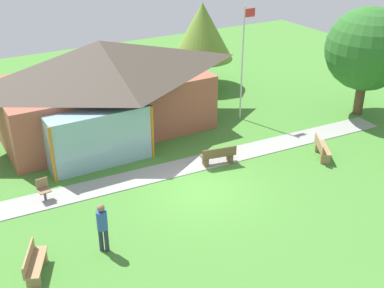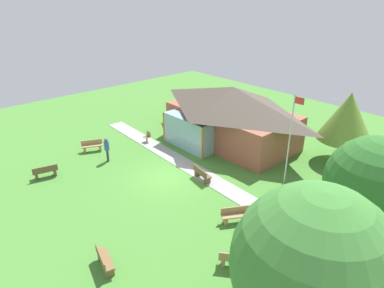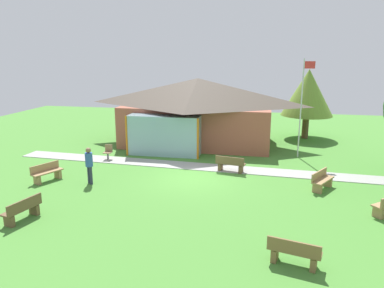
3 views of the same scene
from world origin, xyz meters
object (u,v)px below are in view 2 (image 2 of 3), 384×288
(bench_mid_right, at_px, (236,216))
(tree_behind_pavilion_right, at_px, (348,117))
(flagpole, at_px, (290,136))
(tree_east_hedge, at_px, (374,184))
(bench_lawn_far_right, at_px, (236,260))
(bench_front_left, at_px, (45,172))
(bench_rear_near_path, at_px, (202,174))
(visitor_strolling_lawn, at_px, (107,148))
(pavilion, at_px, (230,114))
(bench_front_right, at_px, (104,260))
(tree_far_east, at_px, (313,265))
(bench_mid_left, at_px, (92,146))
(patio_chair_west, at_px, (147,137))

(bench_mid_right, height_order, tree_behind_pavilion_right, tree_behind_pavilion_right)
(flagpole, relative_size, tree_east_hedge, 1.03)
(bench_lawn_far_right, distance_m, bench_front_left, 13.58)
(bench_lawn_far_right, xyz_separation_m, bench_rear_near_path, (-6.36, 4.03, 0.00))
(visitor_strolling_lawn, height_order, tree_east_hedge, tree_east_hedge)
(visitor_strolling_lawn, bearing_deg, tree_behind_pavilion_right, -97.75)
(pavilion, relative_size, tree_east_hedge, 1.91)
(bench_rear_near_path, distance_m, visitor_strolling_lawn, 6.99)
(pavilion, relative_size, bench_front_right, 6.76)
(bench_front_left, xyz_separation_m, tree_east_hedge, (16.22, 8.19, 3.03))
(bench_lawn_far_right, height_order, tree_far_east, tree_far_east)
(bench_front_right, bearing_deg, bench_mid_left, 169.17)
(bench_mid_left, xyz_separation_m, tree_far_east, (18.80, -2.57, 3.58))
(bench_mid_right, bearing_deg, tree_far_east, 87.56)
(bench_front_left, height_order, bench_rear_near_path, same)
(visitor_strolling_lawn, relative_size, tree_far_east, 0.27)
(bench_mid_left, height_order, patio_chair_west, patio_chair_west)
(bench_front_right, relative_size, visitor_strolling_lawn, 0.90)
(patio_chair_west, bearing_deg, tree_far_east, 156.37)
(visitor_strolling_lawn, xyz_separation_m, tree_behind_pavilion_right, (10.80, 11.94, 2.25))
(bench_mid_right, distance_m, visitor_strolling_lawn, 10.62)
(bench_mid_right, bearing_deg, patio_chair_west, -72.06)
(flagpole, distance_m, bench_mid_left, 14.12)
(tree_east_hedge, height_order, tree_behind_pavilion_right, tree_east_hedge)
(bench_lawn_far_right, relative_size, bench_front_left, 0.92)
(bench_front_right, bearing_deg, bench_lawn_far_right, 62.21)
(flagpole, height_order, bench_front_left, flagpole)
(bench_mid_left, distance_m, tree_east_hedge, 18.55)
(bench_front_right, relative_size, bench_front_left, 1.00)
(tree_behind_pavilion_right, bearing_deg, bench_lawn_far_right, -81.96)
(tree_behind_pavilion_right, bearing_deg, bench_front_left, -125.42)
(bench_mid_left, relative_size, bench_mid_right, 1.02)
(pavilion, bearing_deg, bench_rear_near_path, -63.30)
(visitor_strolling_lawn, xyz_separation_m, tree_far_east, (16.60, -2.62, 2.96))
(bench_rear_near_path, bearing_deg, tree_east_hedge, 17.69)
(pavilion, bearing_deg, bench_front_right, -68.58)
(bench_front_right, distance_m, tree_behind_pavilion_right, 17.48)
(bench_mid_left, distance_m, bench_mid_right, 12.79)
(bench_front_left, distance_m, bench_mid_right, 12.38)
(bench_front_left, height_order, tree_east_hedge, tree_east_hedge)
(bench_lawn_far_right, relative_size, tree_behind_pavilion_right, 0.29)
(flagpole, height_order, bench_mid_right, flagpole)
(pavilion, height_order, bench_mid_left, pavilion)
(pavilion, xyz_separation_m, tree_behind_pavilion_right, (7.39, 3.23, 0.99))
(visitor_strolling_lawn, bearing_deg, bench_mid_left, 35.49)
(bench_rear_near_path, bearing_deg, visitor_strolling_lawn, -143.05)
(bench_front_right, height_order, bench_lawn_far_right, same)
(bench_front_right, bearing_deg, flagpole, 98.97)
(bench_front_left, xyz_separation_m, visitor_strolling_lawn, (0.60, 4.08, 0.62))
(pavilion, height_order, tree_far_east, tree_far_east)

